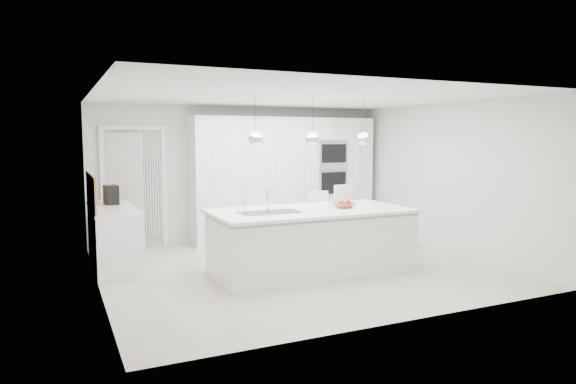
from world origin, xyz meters
name	(u,v)px	position (x,y,z in m)	size (l,w,h in m)	color
floor	(296,268)	(0.00, 0.00, 0.00)	(5.50, 5.50, 0.00)	#BDB29A
wall_back	(240,173)	(0.00, 2.50, 1.25)	(5.50, 5.50, 0.00)	silver
wall_left	(96,192)	(-2.75, 0.00, 1.25)	(5.00, 5.00, 0.00)	silver
ceiling	(297,97)	(0.00, 0.00, 2.50)	(5.50, 5.50, 0.00)	white
tall_cabinets	(285,178)	(0.80, 2.20, 1.15)	(3.60, 0.60, 2.30)	white
oven_stack	(334,167)	(1.70, 1.89, 1.35)	(0.62, 0.04, 1.05)	#A5A5A8
doorway_frame	(134,189)	(-1.95, 2.47, 1.02)	(1.11, 0.08, 2.13)	white
hallway_door	(120,191)	(-2.20, 2.42, 1.00)	(0.82, 0.04, 2.00)	white
radiator	(153,198)	(-1.63, 2.46, 0.85)	(0.32, 0.04, 1.40)	white
left_base_cabinets	(113,238)	(-2.45, 1.20, 0.43)	(0.60, 1.80, 0.86)	white
left_worktop	(112,208)	(-2.45, 1.20, 0.88)	(0.62, 1.82, 0.04)	white
oak_backsplash	(91,191)	(-2.74, 1.20, 1.15)	(0.02, 1.80, 0.50)	#AD7046
island_base	(312,242)	(0.10, -0.30, 0.43)	(2.80, 1.20, 0.86)	white
island_worktop	(310,211)	(0.10, -0.25, 0.88)	(2.84, 1.40, 0.04)	white
island_sink	(270,218)	(-0.55, -0.30, 0.82)	(0.84, 0.44, 0.18)	#3F3F42
island_tap	(268,200)	(-0.50, -0.10, 1.05)	(0.02, 0.02, 0.30)	white
pendant_left	(256,139)	(-0.75, -0.30, 1.90)	(0.20, 0.20, 0.20)	white
pendant_mid	(312,139)	(0.10, -0.30, 1.90)	(0.20, 0.20, 0.20)	white
pendant_right	(364,139)	(0.95, -0.30, 1.90)	(0.20, 0.20, 0.20)	white
fruit_bowl	(344,205)	(0.62, -0.30, 0.94)	(0.31, 0.31, 0.08)	#AD7046
espresso_machine	(111,195)	(-2.43, 1.51, 1.05)	(0.18, 0.28, 0.30)	black
bar_stool_left	(322,224)	(0.73, 0.56, 0.52)	(0.34, 0.48, 1.04)	white
bar_stool_right	(346,219)	(1.23, 0.62, 0.56)	(0.37, 0.51, 1.12)	white
apple_a	(342,202)	(0.61, -0.27, 0.97)	(0.09, 0.09, 0.09)	#B30A21
apple_b	(342,203)	(0.61, -0.28, 0.97)	(0.07, 0.07, 0.07)	#B30A21
apple_c	(348,203)	(0.69, -0.32, 0.97)	(0.08, 0.08, 0.08)	#B30A21
banana_bunch	(345,200)	(0.64, -0.31, 1.02)	(0.22, 0.22, 0.03)	yellow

